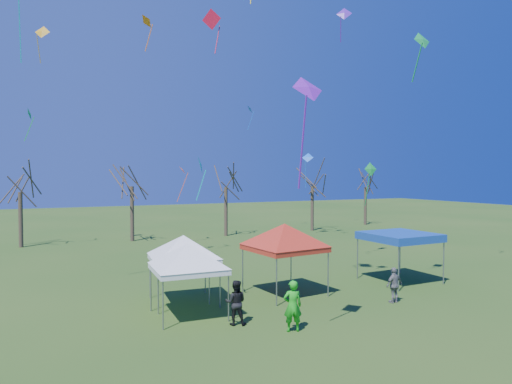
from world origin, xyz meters
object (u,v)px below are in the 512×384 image
Objects in this scene: tent_white_west at (183,240)px; tent_red at (285,228)px; tree_4 at (312,170)px; tree_5 at (366,174)px; tree_3 at (226,170)px; person_green at (293,306)px; person_dark at (236,302)px; tree_1 at (20,172)px; tree_2 at (132,167)px; person_grey at (394,285)px; tent_blue at (400,237)px; tent_white_mid at (188,249)px.

tent_red is (4.69, -0.62, 0.33)m from tent_white_west.
tree_4 is 8.62m from tree_5.
tree_3 is 4.31× the size of person_green.
tree_4 is 4.29× the size of person_green.
person_dark is (0.91, -3.67, -1.93)m from tent_white_west.
tree_3 is 1.00× the size of tree_4.
tree_1 is 0.92× the size of tree_2.
person_dark is (-3.78, -3.06, -2.26)m from tent_red.
person_dark is 7.41m from person_grey.
tent_white_west reaches higher than tent_blue.
tent_blue is at bearing -5.12° from tent_white_west.
tent_white_mid is 9.13m from person_grey.
tent_white_mid is 2.87m from person_dark.
tent_white_mid is 2.43× the size of person_grey.
tent_white_mid is 5.24m from tent_red.
tent_white_west is 9.42m from person_grey.
person_grey is (-3.03, -2.94, -1.58)m from tent_blue.
tent_white_west is at bearing -134.26° from tree_4.
tree_4 reaches higher than tent_white_west.
tent_blue is (18.30, -21.33, -3.43)m from tree_1.
person_grey is at bearing -25.46° from tent_white_west.
person_grey is (-19.22, -25.69, -4.95)m from tree_5.
tree_3 reaches higher than person_dark.
tent_white_west is at bearing -31.72° from person_grey.
tree_3 is at bearing 75.77° from tent_red.
tent_white_mid is at bearing -115.31° from tree_3.
tree_3 reaches higher than tree_4.
tent_blue is 9.93m from person_green.
tree_3 reaches higher than tree_1.
tree_4 reaches higher than person_green.
tent_white_west is 1.17× the size of tent_blue.
person_dark is at bearing -71.85° from tree_1.
tree_5 reaches higher than tent_white_west.
tent_blue is (6.65, -0.40, -0.73)m from tent_red.
person_green is (-8.88, -4.20, -1.44)m from tent_blue.
tree_2 is at bearing -80.29° from person_grey.
tree_1 is 2.00× the size of tent_white_mid.
tent_red is (3.24, -20.66, -3.20)m from tree_2.
tent_red reaches higher than tent_white_mid.
tree_2 is 25.84m from person_green.
tree_1 is at bearing -177.65° from tree_5.
tree_1 reaches higher than tent_white_mid.
tree_1 is at bearing 177.94° from tree_3.
tree_3 reaches higher than tent_blue.
tree_2 is 21.16m from tent_red.
tent_blue is (11.34, -1.02, -0.41)m from tent_white_west.
tent_red is (-22.84, -22.35, -2.64)m from tree_5.
person_green is (-7.38, -24.93, -5.16)m from tree_3.
tree_5 is at bearing -109.40° from person_dark.
person_green is at bearing -87.69° from tree_2.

